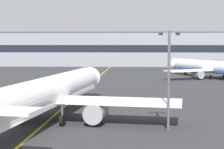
% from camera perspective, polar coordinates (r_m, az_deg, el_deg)
% --- Properties ---
extents(taxiway_centreline, '(3.88, 179.97, 0.01)m').
position_cam_1_polar(taxiway_centreline, '(63.72, -5.98, -3.78)').
color(taxiway_centreline, yellow).
rests_on(taxiway_centreline, ground).
extents(airliner_foreground, '(32.36, 41.42, 11.65)m').
position_cam_1_polar(airliner_foreground, '(45.86, -9.89, -2.93)').
color(airliner_foreground, white).
rests_on(airliner_foreground, ground).
extents(airliner_background, '(26.99, 33.73, 10.25)m').
position_cam_1_polar(airliner_background, '(103.84, 15.16, 1.03)').
color(airliner_background, white).
rests_on(airliner_background, ground).
extents(apron_lamp_post, '(2.24, 0.90, 10.78)m').
position_cam_1_polar(apron_lamp_post, '(40.79, 8.57, -0.60)').
color(apron_lamp_post, '#515156').
rests_on(apron_lamp_post, ground).
extents(safety_cone_by_nose_gear, '(0.44, 0.44, 0.55)m').
position_cam_1_polar(safety_cone_by_nose_gear, '(62.59, -6.08, -3.70)').
color(safety_cone_by_nose_gear, orange).
rests_on(safety_cone_by_nose_gear, ground).
extents(terminal_building, '(127.58, 12.40, 14.09)m').
position_cam_1_polar(terminal_building, '(155.68, -1.18, 3.90)').
color(terminal_building, gray).
rests_on(terminal_building, ground).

